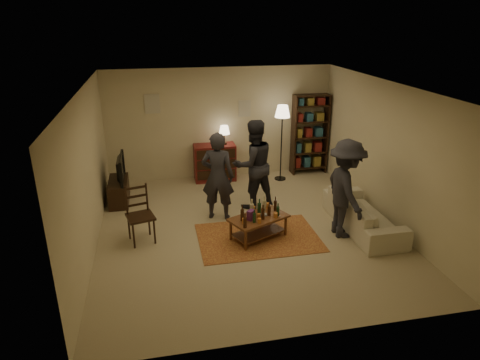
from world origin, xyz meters
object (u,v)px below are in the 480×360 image
object	(u,v)px
tv_stand	(119,186)
dining_chair	(139,212)
coffee_table	(258,219)
person_left	(218,176)
person_by_sofa	(345,189)
bookshelf	(310,133)
floor_lamp	(282,117)
sofa	(363,213)
dresser	(215,161)
person_right	(253,164)

from	to	relation	value
tv_stand	dining_chair	bearing A→B (deg)	-75.22
coffee_table	person_left	distance (m)	1.26
coffee_table	person_by_sofa	world-z (taller)	person_by_sofa
bookshelf	floor_lamp	distance (m)	1.07
tv_stand	person_by_sofa	world-z (taller)	person_by_sofa
dining_chair	person_by_sofa	distance (m)	3.72
tv_stand	sofa	xyz separation A→B (m)	(4.64, -2.20, -0.08)
bookshelf	person_left	world-z (taller)	bookshelf
tv_stand	floor_lamp	world-z (taller)	floor_lamp
tv_stand	person_left	distance (m)	2.38
dining_chair	dresser	distance (m)	3.25
sofa	person_left	world-z (taller)	person_left
tv_stand	person_left	xyz separation A→B (m)	(2.00, -1.19, 0.50)
tv_stand	bookshelf	xyz separation A→B (m)	(4.69, 0.98, 0.65)
coffee_table	dresser	size ratio (longest dim) A/B	0.87
floor_lamp	person_left	size ratio (longest dim) A/B	1.04
bookshelf	sofa	bearing A→B (deg)	-90.82
dresser	bookshelf	bearing A→B (deg)	1.57
coffee_table	floor_lamp	size ratio (longest dim) A/B	0.64
dining_chair	person_right	world-z (taller)	person_right
person_left	bookshelf	bearing A→B (deg)	-122.27
sofa	dresser	bearing A→B (deg)	37.54
dresser	person_by_sofa	size ratio (longest dim) A/B	0.74
tv_stand	person_by_sofa	bearing A→B (deg)	-29.66
dresser	bookshelf	xyz separation A→B (m)	(2.44, 0.07, 0.56)
person_left	coffee_table	bearing A→B (deg)	139.18
dining_chair	person_by_sofa	world-z (taller)	person_by_sofa
coffee_table	bookshelf	world-z (taller)	bookshelf
tv_stand	dresser	bearing A→B (deg)	22.07
dresser	person_by_sofa	bearing A→B (deg)	-59.97
coffee_table	floor_lamp	xyz separation A→B (m)	(1.26, 2.81, 1.20)
bookshelf	sofa	distance (m)	3.26
person_right	person_by_sofa	world-z (taller)	person_right
coffee_table	person_right	bearing A→B (deg)	80.83
coffee_table	person_by_sofa	size ratio (longest dim) A/B	0.65
dresser	person_left	distance (m)	2.16
dresser	person_right	size ratio (longest dim) A/B	0.72
floor_lamp	sofa	world-z (taller)	floor_lamp
person_right	person_by_sofa	distance (m)	2.06
dining_chair	person_left	world-z (taller)	person_left
sofa	person_right	world-z (taller)	person_right
floor_lamp	sofa	size ratio (longest dim) A/B	0.89
coffee_table	bookshelf	bearing A→B (deg)	56.34
tv_stand	floor_lamp	bearing A→B (deg)	9.20
dresser	person_right	distance (m)	1.85
person_left	floor_lamp	bearing A→B (deg)	-116.63
bookshelf	person_left	size ratio (longest dim) A/B	1.13
dresser	person_left	size ratio (longest dim) A/B	0.77
floor_lamp	dining_chair	bearing A→B (deg)	-144.08
sofa	person_by_sofa	xyz separation A→B (m)	(-0.50, -0.16, 0.61)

